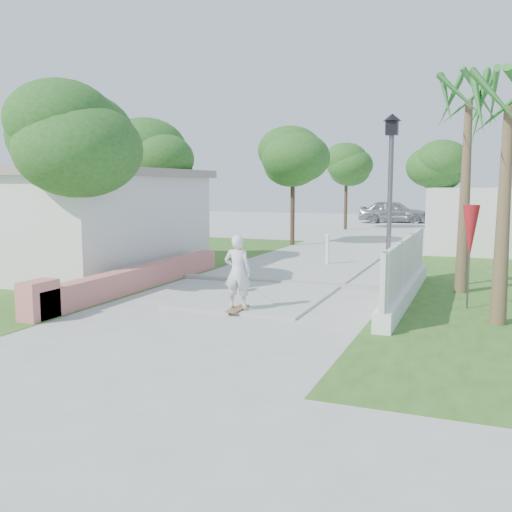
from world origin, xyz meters
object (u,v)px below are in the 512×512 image
at_px(bollard, 328,249).
at_px(patio_umbrella, 470,233).
at_px(street_lamp, 390,197).
at_px(parked_car, 394,212).
at_px(skateboarder, 238,272).
at_px(dog, 244,285).

relative_size(bollard, patio_umbrella, 0.47).
xyz_separation_m(street_lamp, bollard, (-2.70, 4.50, -1.84)).
bearing_deg(parked_car, skateboarder, -179.75).
bearing_deg(street_lamp, patio_umbrella, -27.76).
bearing_deg(dog, bollard, 78.29).
xyz_separation_m(dog, parked_car, (-0.36, 28.59, 0.63)).
relative_size(skateboarder, dog, 5.02).
bearing_deg(patio_umbrella, dog, -178.74).
bearing_deg(street_lamp, dog, -161.90).
xyz_separation_m(patio_umbrella, parked_car, (-5.68, 28.47, -0.86)).
xyz_separation_m(bollard, dog, (-0.72, -5.62, -0.38)).
xyz_separation_m(bollard, skateboarder, (-0.33, -6.88, 0.16)).
height_order(street_lamp, skateboarder, street_lamp).
xyz_separation_m(skateboarder, parked_car, (-0.74, 29.85, 0.09)).
bearing_deg(parked_car, bollard, -178.49).
distance_m(patio_umbrella, parked_car, 29.04).
xyz_separation_m(skateboarder, dog, (-0.38, 1.26, -0.54)).
relative_size(patio_umbrella, skateboarder, 0.86).
distance_m(street_lamp, parked_car, 27.77).
relative_size(street_lamp, parked_car, 0.92).
bearing_deg(street_lamp, parked_car, 97.83).
bearing_deg(skateboarder, street_lamp, -151.20).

